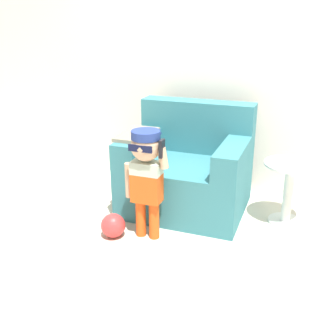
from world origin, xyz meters
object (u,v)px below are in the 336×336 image
at_px(person_child, 146,168).
at_px(toy_ball, 113,225).
at_px(side_table, 289,187).
at_px(armchair, 188,171).

relative_size(person_child, toy_ball, 4.49).
xyz_separation_m(side_table, toy_ball, (-1.25, -0.71, -0.22)).
bearing_deg(person_child, toy_ball, -158.75).
bearing_deg(side_table, person_child, -148.56).
bearing_deg(toy_ball, person_child, 21.25).
distance_m(person_child, toy_ball, 0.55).
distance_m(armchair, side_table, 0.87).
distance_m(side_table, toy_ball, 1.45).
relative_size(person_child, side_table, 1.63).
xyz_separation_m(person_child, side_table, (1.00, 0.61, -0.26)).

